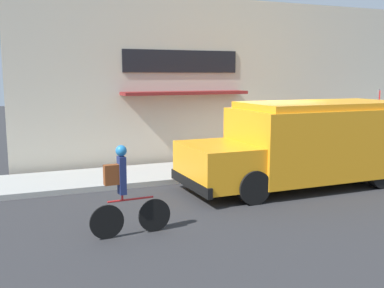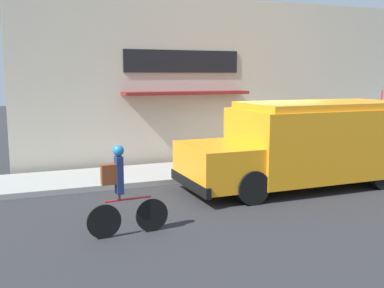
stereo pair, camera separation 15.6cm
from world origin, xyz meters
TOP-DOWN VIEW (x-y plane):
  - ground_plane at (0.00, 0.00)m, footprint 70.00×70.00m
  - sidewalk at (0.00, 1.14)m, footprint 28.00×2.29m
  - storefront at (-0.05, 2.63)m, footprint 13.91×0.94m
  - school_bus at (0.40, -1.41)m, footprint 6.20×2.80m
  - cyclist at (-5.02, -3.35)m, footprint 1.53×0.21m
  - stop_sign_post at (4.53, 0.38)m, footprint 0.45×0.45m
  - trash_bin at (2.22, 1.58)m, footprint 0.63×0.63m

SIDE VIEW (x-z plane):
  - ground_plane at x=0.00m, z-range 0.00..0.00m
  - sidewalk at x=0.00m, z-range 0.00..0.14m
  - trash_bin at x=2.22m, z-range 0.14..1.08m
  - cyclist at x=-5.02m, z-range -0.02..1.66m
  - school_bus at x=0.40m, z-range 0.04..2.25m
  - stop_sign_post at x=4.53m, z-range 0.53..2.85m
  - storefront at x=-0.05m, z-range 0.00..5.39m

